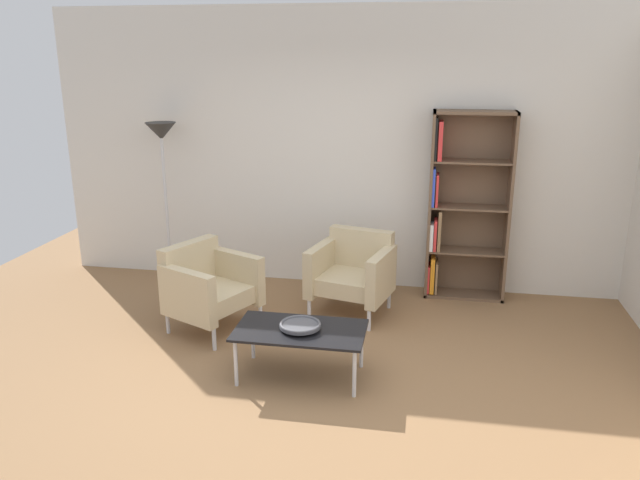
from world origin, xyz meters
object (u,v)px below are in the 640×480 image
armchair_near_window (353,271)px  armchair_corner_red (208,285)px  decorative_bowl (300,325)px  floor_lamp_torchiere (162,150)px  bookshelf_tall (462,209)px  coffee_table_low (300,333)px

armchair_near_window → armchair_corner_red: same height
decorative_bowl → floor_lamp_torchiere: (-1.86, 1.85, 1.01)m
armchair_near_window → armchair_corner_red: size_ratio=0.93×
armchair_near_window → floor_lamp_torchiere: floor_lamp_torchiere is taller
armchair_near_window → armchair_corner_red: 1.39m
bookshelf_tall → armchair_near_window: (-1.02, -0.64, -0.51)m
coffee_table_low → decorative_bowl: size_ratio=3.12×
bookshelf_tall → floor_lamp_torchiere: bearing=-177.6°
bookshelf_tall → armchair_near_window: 1.31m
coffee_table_low → bookshelf_tall: bearing=57.6°
floor_lamp_torchiere → armchair_corner_red: bearing=-52.7°
coffee_table_low → decorative_bowl: 0.07m
coffee_table_low → armchair_near_window: bearing=80.0°
bookshelf_tall → coffee_table_low: size_ratio=1.90×
armchair_corner_red → floor_lamp_torchiere: bearing=62.6°
bookshelf_tall → floor_lamp_torchiere: (-3.11, -0.13, 0.52)m
bookshelf_tall → floor_lamp_torchiere: size_ratio=1.09×
decorative_bowl → armchair_corner_red: bearing=144.1°
armchair_near_window → floor_lamp_torchiere: (-2.10, 0.51, 1.03)m
bookshelf_tall → decorative_bowl: 2.39m
decorative_bowl → armchair_corner_red: size_ratio=0.35×
decorative_bowl → armchair_near_window: bearing=80.0°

